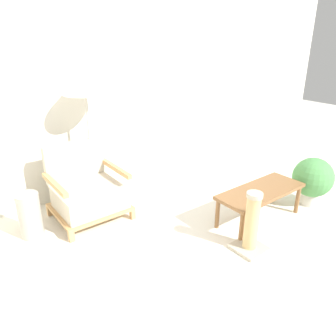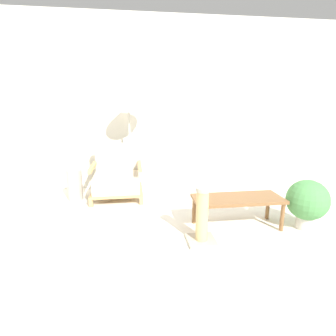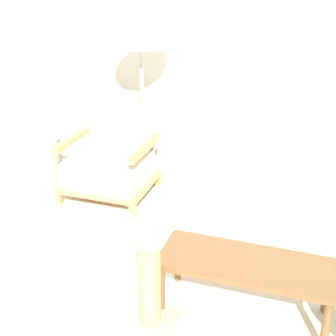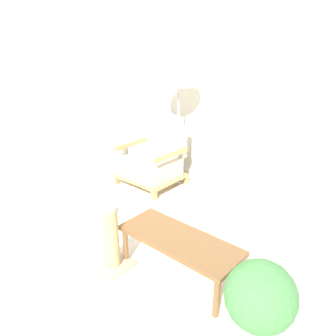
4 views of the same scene
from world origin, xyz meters
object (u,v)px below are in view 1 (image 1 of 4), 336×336
armchair (87,191)px  scratching_post (251,226)px  coffee_table (261,194)px  vase (30,215)px  floor_lamp (85,86)px  potted_plant (313,179)px

armchair → scratching_post: 1.71m
coffee_table → vase: (-1.99, 1.15, -0.08)m
floor_lamp → coffee_table: 2.12m
floor_lamp → vase: floor_lamp is taller
floor_lamp → coffee_table: size_ratio=1.51×
coffee_table → armchair: bearing=139.9°
coffee_table → potted_plant: 0.76m
potted_plant → armchair: bearing=148.5°
vase → coffee_table: bearing=-30.0°
vase → potted_plant: bearing=-25.1°
scratching_post → coffee_table: bearing=30.2°
coffee_table → vase: 2.30m
potted_plant → scratching_post: 1.24m
potted_plant → vase: bearing=154.9°
armchair → potted_plant: armchair is taller
coffee_table → scratching_post: scratching_post is taller
armchair → coffee_table: size_ratio=0.78×
potted_plant → scratching_post: size_ratio=0.97×
floor_lamp → coffee_table: bearing=-50.3°
coffee_table → potted_plant: (0.75, -0.14, 0.01)m
vase → scratching_post: 2.08m
floor_lamp → coffee_table: floor_lamp is taller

